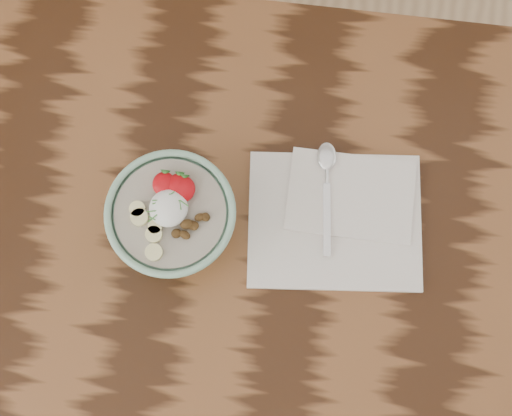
{
  "coord_description": "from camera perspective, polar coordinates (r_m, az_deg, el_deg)",
  "views": [
    {
      "loc": [
        -3.49,
        -12.11,
        176.13
      ],
      "look_at": [
        -6.01,
        9.08,
        85.45
      ],
      "focal_mm": 50.0,
      "sensor_mm": 36.0,
      "label": 1
    }
  ],
  "objects": [
    {
      "name": "table",
      "position": [
        1.11,
        2.54,
        -7.23
      ],
      "size": [
        160.0,
        90.0,
        75.0
      ],
      "color": "#311A0C",
      "rests_on": "ground"
    },
    {
      "name": "breakfast_bowl",
      "position": [
        0.98,
        -6.65,
        -0.8
      ],
      "size": [
        17.52,
        17.52,
        11.84
      ],
      "rotation": [
        0.0,
        0.0,
        0.4
      ],
      "color": "#8AB99E",
      "rests_on": "table"
    },
    {
      "name": "napkin",
      "position": [
        1.04,
        6.58,
        -0.61
      ],
      "size": [
        26.63,
        22.31,
        1.53
      ],
      "rotation": [
        0.0,
        0.0,
        0.09
      ],
      "color": "white",
      "rests_on": "table"
    },
    {
      "name": "spoon",
      "position": [
        1.04,
        5.68,
        2.89
      ],
      "size": [
        3.6,
        16.97,
        0.88
      ],
      "rotation": [
        0.0,
        0.0,
        0.1
      ],
      "color": "silver",
      "rests_on": "napkin"
    }
  ]
}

